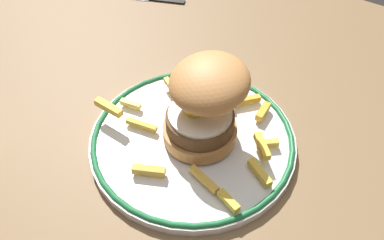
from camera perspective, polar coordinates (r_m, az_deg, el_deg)
The scene contains 4 objects.
ground_plane at distance 60.75cm, azimuth 2.11°, elevation -2.08°, with size 144.71×90.02×4.00cm, color brown.
dinner_plate at distance 56.47cm, azimuth -0.00°, elevation -2.63°, with size 27.45×27.45×1.60cm.
burger at distance 52.26cm, azimuth 1.74°, elevation 2.36°, with size 12.48×12.87×11.47cm.
fries_pile at distance 55.46cm, azimuth 1.69°, elevation -1.45°, with size 25.54×20.63×2.89cm.
Camera 1 is at (20.08, -34.79, 43.58)cm, focal length 39.43 mm.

